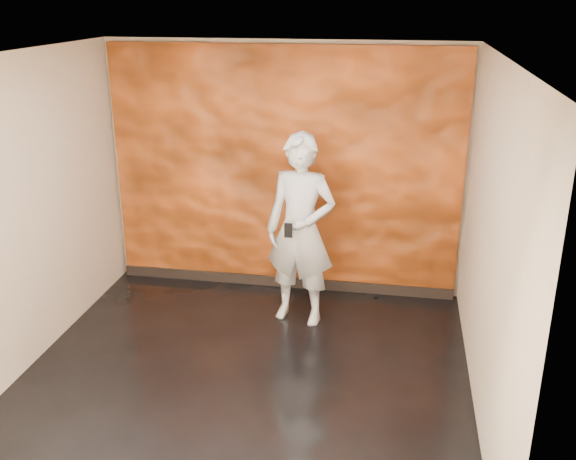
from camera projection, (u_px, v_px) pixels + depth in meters
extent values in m
cube|color=black|center=(245.00, 376.00, 5.79)|extent=(4.00, 4.00, 0.01)
cube|color=#B2A28C|center=(284.00, 169.00, 7.15)|extent=(4.00, 0.02, 2.80)
cube|color=#B2A28C|center=(150.00, 358.00, 3.46)|extent=(4.00, 0.02, 2.80)
cube|color=#B2A28C|center=(20.00, 217.00, 5.63)|extent=(0.02, 4.00, 2.80)
cube|color=#B2A28C|center=(491.00, 247.00, 4.97)|extent=(0.02, 4.00, 2.80)
cube|color=white|center=(236.00, 57.00, 4.82)|extent=(4.00, 4.00, 0.01)
cube|color=orange|center=(284.00, 172.00, 7.12)|extent=(3.90, 0.06, 2.75)
cube|color=black|center=(283.00, 282.00, 7.54)|extent=(3.90, 0.04, 0.12)
imported|color=#A4ABB3|center=(301.00, 230.00, 6.49)|extent=(0.80, 0.60, 1.99)
cube|color=black|center=(288.00, 230.00, 6.20)|extent=(0.08, 0.02, 0.15)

